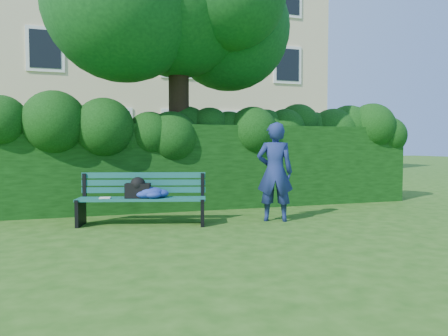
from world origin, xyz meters
name	(u,v)px	position (x,y,z in m)	size (l,w,h in m)	color
ground	(235,225)	(0.00, 0.00, 0.00)	(80.00, 80.00, 0.00)	#1F4C11
apartment_building	(133,46)	(0.00, 13.99, 6.00)	(16.00, 8.08, 12.00)	beige
hedge	(201,167)	(0.00, 2.20, 0.90)	(10.00, 1.00, 1.80)	black
tree	(177,1)	(-0.43, 2.58, 4.54)	(5.56, 4.36, 6.46)	black
park_bench	(144,196)	(-1.49, 0.50, 0.50)	(2.24, 1.13, 0.89)	#0F4D40
man_reading	(275,172)	(0.81, 0.13, 0.89)	(0.65, 0.43, 1.78)	navy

